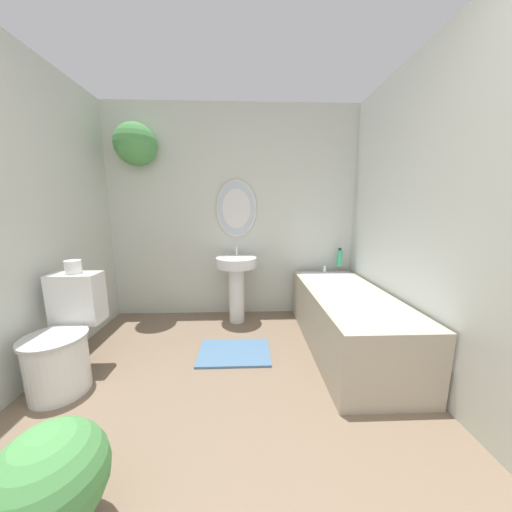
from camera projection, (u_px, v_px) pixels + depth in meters
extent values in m
cube|color=silver|center=(234.00, 214.00, 3.00)|extent=(2.94, 0.06, 2.40)
ellipsoid|color=silver|center=(236.00, 209.00, 2.94)|extent=(0.46, 0.02, 0.65)
ellipsoid|color=silver|center=(236.00, 209.00, 2.94)|extent=(0.42, 0.01, 0.61)
cylinder|color=silver|center=(135.00, 134.00, 2.66)|extent=(0.19, 0.19, 0.11)
sphere|color=#4C934C|center=(136.00, 144.00, 2.67)|extent=(0.43, 0.43, 0.43)
cube|color=silver|center=(449.00, 218.00, 1.63)|extent=(0.06, 2.95, 2.40)
cylinder|color=white|center=(58.00, 366.00, 1.76)|extent=(0.37, 0.37, 0.39)
cylinder|color=silver|center=(54.00, 338.00, 1.72)|extent=(0.40, 0.40, 0.02)
cube|color=white|center=(77.00, 298.00, 1.96)|extent=(0.35, 0.19, 0.39)
cylinder|color=white|center=(237.00, 294.00, 2.87)|extent=(0.17, 0.17, 0.63)
cylinder|color=white|center=(236.00, 262.00, 2.80)|extent=(0.44, 0.44, 0.11)
cylinder|color=silver|center=(237.00, 251.00, 2.91)|extent=(0.02, 0.02, 0.10)
cube|color=#B2A893|center=(346.00, 320.00, 2.34)|extent=(0.67, 1.60, 0.53)
cube|color=white|center=(348.00, 294.00, 2.29)|extent=(0.57, 1.50, 0.04)
cylinder|color=silver|center=(324.00, 269.00, 2.97)|extent=(0.04, 0.04, 0.08)
cylinder|color=#38B275|center=(339.00, 258.00, 2.99)|extent=(0.06, 0.06, 0.18)
cylinder|color=black|center=(340.00, 249.00, 2.97)|extent=(0.03, 0.03, 0.02)
sphere|color=#4C934C|center=(50.00, 479.00, 0.91)|extent=(0.39, 0.39, 0.39)
cube|color=#4C7093|center=(234.00, 352.00, 2.26)|extent=(0.62, 0.44, 0.02)
cylinder|color=white|center=(73.00, 267.00, 1.92)|extent=(0.11, 0.11, 0.10)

